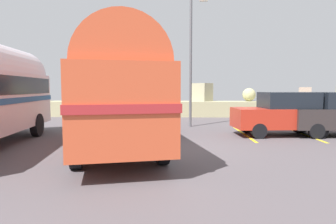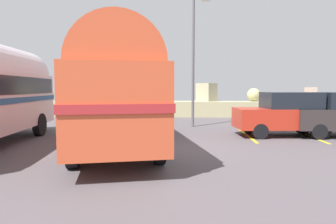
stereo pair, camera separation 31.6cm
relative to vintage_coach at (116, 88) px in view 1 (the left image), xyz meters
name	(u,v)px [view 1 (the left image)]	position (x,y,z in m)	size (l,w,h in m)	color
ground	(164,150)	(1.67, -0.41, -2.04)	(32.00, 26.00, 0.02)	#524B4E
breakwater	(170,107)	(1.60, 11.40, -1.34)	(31.36, 2.35, 2.41)	tan
vintage_coach	(116,88)	(0.00, 0.00, 0.00)	(4.39, 8.91, 3.70)	black
parked_car_nearest	(284,113)	(6.67, 2.72, -1.08)	(4.22, 2.03, 1.86)	black
lamp_post	(192,54)	(2.88, 5.62, 1.80)	(0.98, 0.83, 6.88)	#5B5B60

